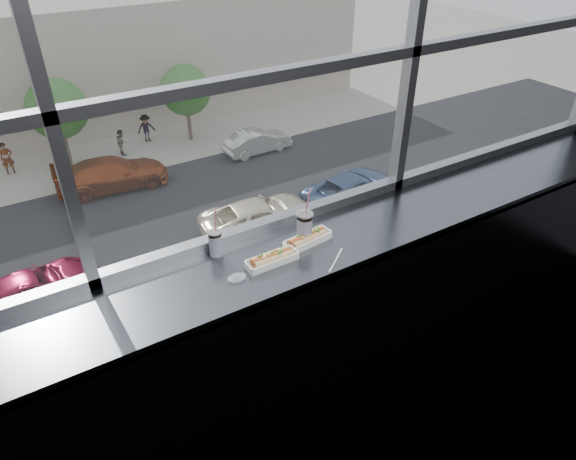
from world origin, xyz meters
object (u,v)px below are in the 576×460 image
hotdog_tray_right (307,239)px  pedestrian_b (6,155)px  hotdog_tray_left (272,259)px  wrapper (237,277)px  loose_straw (336,260)px  car_near_e (353,184)px  car_near_d (260,212)px  tree_right (186,90)px  soda_cup_left (215,242)px  pedestrian_c (121,139)px  pedestrian_d (146,126)px  car_near_c (31,285)px  tree_center (57,109)px  car_far_c (257,138)px  soda_cup_right (305,226)px  car_far_b (111,169)px

hotdog_tray_right → pedestrian_b: 31.18m
hotdog_tray_left → wrapper: bearing=-173.4°
loose_straw → car_near_e: bearing=13.5°
car_near_d → tree_right: bearing=-1.5°
soda_cup_left → loose_straw: size_ratio=1.30×
pedestrian_c → pedestrian_d: bearing=-61.6°
car_near_c → car_near_e: (15.53, 0.00, 0.07)m
loose_straw → car_near_e: (13.63, 16.47, -11.00)m
car_near_d → pedestrian_b: bearing=40.9°
pedestrian_c → tree_center: bearing=93.0°
car_far_c → car_near_d: bearing=150.3°
car_near_c → car_near_e: car_near_e is taller
soda_cup_left → soda_cup_right: size_ratio=0.83×
soda_cup_left → tree_center: bearing=85.0°
car_near_e → tree_right: 12.88m
hotdog_tray_left → loose_straw: size_ratio=1.31×
car_near_d → pedestrian_b: size_ratio=2.84×
car_near_c → tree_right: tree_right is taller
wrapper → car_far_b: wrapper is taller
hotdog_tray_left → tree_right: size_ratio=0.06×
hotdog_tray_right → tree_center: hotdog_tray_right is taller
soda_cup_left → soda_cup_right: bearing=-16.5°
pedestrian_b → tree_center: (3.17, -0.91, 2.42)m
car_near_d → pedestrian_d: (-1.18, 13.19, -0.00)m
pedestrian_b → pedestrian_d: 8.27m
soda_cup_right → soda_cup_left: bearing=163.5°
pedestrian_c → wrapper: bearing=168.8°
car_far_b → loose_straw: bearing=177.7°
soda_cup_left → car_far_b: size_ratio=0.04×
soda_cup_right → pedestrian_b: 31.18m
soda_cup_right → car_far_c: (12.39, 24.23, -11.20)m
hotdog_tray_left → soda_cup_right: (0.26, 0.09, 0.07)m
hotdog_tray_left → hotdog_tray_right: bearing=12.2°
car_near_e → soda_cup_left: bearing=130.7°
car_far_b → car_far_c: bearing=-84.4°
hotdog_tray_left → tree_right: (9.82, 28.31, -8.79)m
pedestrian_d → tree_center: 5.79m
hotdog_tray_right → car_far_c: size_ratio=0.05×
hotdog_tray_right → soda_cup_right: 0.08m
wrapper → pedestrian_c: 31.12m
tree_center → pedestrian_d: bearing=13.2°
car_near_c → pedestrian_b: 12.93m
soda_cup_left → pedestrian_d: size_ratio=0.13×
tree_center → car_far_b: bearing=-69.7°
pedestrian_d → pedestrian_c: pedestrian_d is taller
hotdog_tray_left → pedestrian_b: hotdog_tray_left is taller
car_far_c → pedestrian_c: (-7.24, 4.17, -0.02)m
car_far_b → soda_cup_left: bearing=176.4°
pedestrian_d → car_near_e: bearing=-63.4°
hotdog_tray_left → tree_center: hotdog_tray_left is taller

